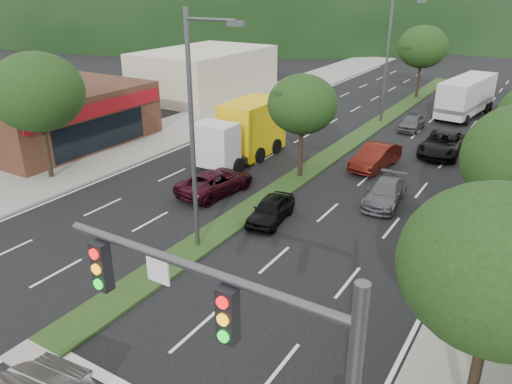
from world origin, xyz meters
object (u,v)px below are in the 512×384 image
Objects in this scene: car_queue_d at (443,144)px; motorhome at (467,96)px; streetlight_mid at (390,54)px; car_queue_e at (412,122)px; car_queue_a at (271,209)px; tree_med_near at (302,104)px; traffic_signal at (263,374)px; suv_maroon at (216,182)px; tree_l_a at (37,92)px; car_queue_c at (376,157)px; streetlight_near at (196,125)px; tree_r_a at (499,268)px; tree_med_far at (423,47)px; car_queue_b at (385,192)px; box_truck at (245,133)px.

motorhome is at bearing 93.42° from car_queue_d.
streetlight_mid is 5.71m from car_queue_e.
car_queue_a is at bearing -90.93° from motorhome.
traffic_signal is at bearing -65.20° from tree_med_near.
car_queue_e is (5.72, 18.55, -0.03)m from suv_maroon.
streetlight_mid reaches higher than suv_maroon.
tree_l_a is 0.72× the size of streetlight_mid.
car_queue_a is 10.16m from car_queue_c.
streetlight_near is at bearing 127.28° from suv_maroon.
suv_maroon is (9.63, 3.36, -4.52)m from tree_l_a.
streetlight_mid reaches higher than tree_r_a.
tree_r_a is at bearing -71.93° from motorhome.
car_queue_d is (-5.71, 22.90, -4.08)m from tree_r_a.
streetlight_near and streetlight_mid have the same top height.
motorhome is at bearing -42.99° from tree_med_far.
tree_med_far reaches higher than tree_r_a.
tree_med_far reaches higher than motorhome.
tree_r_a is at bearing -18.73° from streetlight_near.
traffic_signal is at bearing -69.72° from car_queue_c.
tree_l_a is at bearing -114.43° from motorhome.
streetlight_mid is 2.68× the size of car_queue_e.
car_queue_c is (3.11, -11.10, -4.83)m from streetlight_mid.
motorhome is (-0.06, 21.97, 1.14)m from car_queue_b.
car_queue_c is (-5.72, 23.44, -3.89)m from traffic_signal.
car_queue_d is at bearing -78.73° from motorhome.
motorhome is at bearing -100.73° from suv_maroon.
streetlight_near reaches higher than tree_med_far.
streetlight_near is 1.34× the size of box_truck.
tree_r_a is 0.66× the size of streetlight_near.
car_queue_c is 8.51m from box_truck.
suv_maroon reaches higher than car_queue_e.
tree_med_far reaches higher than box_truck.
tree_med_near is 10.07m from streetlight_near.
motorhome is (2.19, 16.97, 1.00)m from car_queue_c.
traffic_signal is 21.53m from tree_med_near.
car_queue_b is at bearing -94.48° from car_queue_d.
tree_med_far is 0.79× the size of motorhome.
box_truck is at bearing -100.82° from tree_med_far.
traffic_signal is at bearing -84.83° from car_queue_d.
tree_l_a is at bearing 49.66° from box_truck.
car_queue_a is 0.41× the size of motorhome.
suv_maroon is (-14.87, 9.36, -4.16)m from tree_r_a.
tree_med_near is at bearing -90.00° from tree_med_far.
streetlight_mid is 8.78m from motorhome.
tree_l_a is 2.01× the size of car_queue_a.
car_queue_e is at bearing -103.34° from motorhome.
tree_med_near reaches higher than car_queue_b.
tree_r_a is 0.66× the size of streetlight_mid.
car_queue_e is at bearing 108.16° from tree_r_a.
tree_r_a is at bearing -73.13° from car_queue_e.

